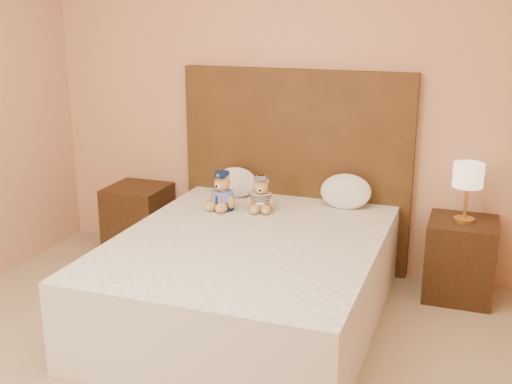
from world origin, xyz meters
TOP-DOWN VIEW (x-y plane):
  - room_walls at (0.00, 0.46)m, footprint 4.04×4.52m
  - bed at (0.00, 1.20)m, footprint 1.60×2.00m
  - headboard at (0.00, 2.21)m, footprint 1.75×0.08m
  - nightstand_left at (-1.25, 2.00)m, footprint 0.45×0.45m
  - nightstand_right at (1.25, 2.00)m, footprint 0.45×0.45m
  - lamp at (1.25, 2.00)m, footprint 0.20×0.20m
  - teddy_police at (-0.38, 1.69)m, footprint 0.28×0.27m
  - teddy_prisoner at (-0.11, 1.74)m, footprint 0.26×0.26m
  - pillow_left at (-0.41, 2.03)m, footprint 0.33×0.22m
  - pillow_right at (0.43, 2.03)m, footprint 0.37×0.24m

SIDE VIEW (x-z plane):
  - nightstand_left at x=-1.25m, z-range 0.00..0.55m
  - nightstand_right at x=1.25m, z-range 0.00..0.55m
  - bed at x=0.00m, z-range 0.00..0.55m
  - pillow_left at x=-0.41m, z-range 0.55..0.78m
  - teddy_prisoner at x=-0.11m, z-range 0.55..0.79m
  - pillow_right at x=0.43m, z-range 0.55..0.81m
  - teddy_police at x=-0.38m, z-range 0.55..0.82m
  - headboard at x=0.00m, z-range 0.00..1.50m
  - lamp at x=1.25m, z-range 0.65..1.05m
  - room_walls at x=0.00m, z-range 0.45..3.17m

